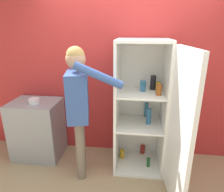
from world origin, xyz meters
The scene contains 5 objects.
wall_back centered at (0.00, 0.98, 1.27)m, with size 7.00×0.06×2.55m.
refrigerator centered at (0.30, 0.51, 0.91)m, with size 0.80×1.32×1.82m.
person centered at (-0.57, 0.30, 1.12)m, with size 0.76×0.59×1.76m.
counter centered at (-1.36, 0.65, 0.45)m, with size 0.72×0.56×0.91m.
bowl centered at (-1.33, 0.60, 0.95)m, with size 0.16×0.16×0.07m.
Camera 1 is at (0.12, -1.97, 1.96)m, focal length 32.00 mm.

